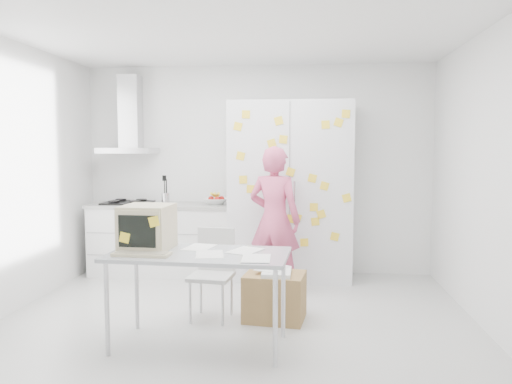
# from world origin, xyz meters

# --- Properties ---
(floor) EXTENTS (4.50, 4.00, 0.02)m
(floor) POSITION_xyz_m (0.00, 0.00, -0.01)
(floor) COLOR silver
(floor) RESTS_ON ground
(walls) EXTENTS (4.52, 4.01, 2.70)m
(walls) POSITION_xyz_m (0.00, 0.72, 1.35)
(walls) COLOR white
(walls) RESTS_ON ground
(ceiling) EXTENTS (4.50, 4.00, 0.02)m
(ceiling) POSITION_xyz_m (0.00, 0.00, 2.70)
(ceiling) COLOR white
(ceiling) RESTS_ON walls
(counter_run) EXTENTS (1.84, 0.63, 1.28)m
(counter_run) POSITION_xyz_m (-1.20, 1.70, 0.47)
(counter_run) COLOR white
(counter_run) RESTS_ON ground
(range_hood) EXTENTS (0.70, 0.48, 1.01)m
(range_hood) POSITION_xyz_m (-1.65, 1.84, 1.96)
(range_hood) COLOR silver
(range_hood) RESTS_ON walls
(tall_cabinet) EXTENTS (1.50, 0.68, 2.20)m
(tall_cabinet) POSITION_xyz_m (0.45, 1.67, 1.10)
(tall_cabinet) COLOR silver
(tall_cabinet) RESTS_ON ground
(person) EXTENTS (0.70, 0.57, 1.65)m
(person) POSITION_xyz_m (0.30, 1.02, 0.83)
(person) COLOR #CE5077
(person) RESTS_ON ground
(desk) EXTENTS (1.49, 0.80, 1.16)m
(desk) POSITION_xyz_m (-0.51, -0.53, 0.88)
(desk) COLOR #A2A7AD
(desk) RESTS_ON ground
(chair) EXTENTS (0.43, 0.43, 0.86)m
(chair) POSITION_xyz_m (-0.24, 0.13, 0.48)
(chair) COLOR silver
(chair) RESTS_ON ground
(cardboard_box) EXTENTS (0.61, 0.51, 0.49)m
(cardboard_box) POSITION_xyz_m (0.36, 0.12, 0.23)
(cardboard_box) COLOR olive
(cardboard_box) RESTS_ON ground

